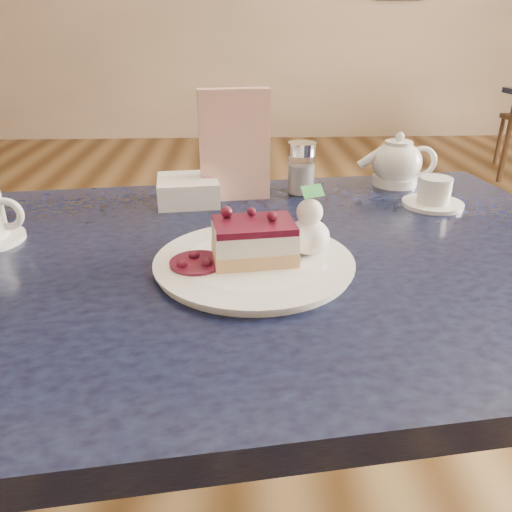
{
  "coord_description": "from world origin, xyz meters",
  "views": [
    {
      "loc": [
        0.16,
        -0.44,
        1.1
      ],
      "look_at": [
        0.19,
        0.17,
        0.82
      ],
      "focal_mm": 35.0,
      "sensor_mm": 36.0,
      "label": 1
    }
  ],
  "objects_px": {
    "main_table": "(250,296)",
    "tea_set": "(403,170)",
    "cheesecake_slice": "(254,241)",
    "dessert_plate": "(254,263)"
  },
  "relations": [
    {
      "from": "main_table",
      "to": "tea_set",
      "type": "xyz_separation_m",
      "value": [
        0.35,
        0.34,
        0.12
      ]
    },
    {
      "from": "tea_set",
      "to": "main_table",
      "type": "bearing_deg",
      "value": -136.37
    },
    {
      "from": "main_table",
      "to": "cheesecake_slice",
      "type": "bearing_deg",
      "value": -90.0
    },
    {
      "from": "cheesecake_slice",
      "to": "tea_set",
      "type": "distance_m",
      "value": 0.52
    },
    {
      "from": "dessert_plate",
      "to": "cheesecake_slice",
      "type": "distance_m",
      "value": 0.04
    },
    {
      "from": "tea_set",
      "to": "dessert_plate",
      "type": "bearing_deg",
      "value": -131.89
    },
    {
      "from": "dessert_plate",
      "to": "cheesecake_slice",
      "type": "height_order",
      "value": "cheesecake_slice"
    },
    {
      "from": "main_table",
      "to": "tea_set",
      "type": "distance_m",
      "value": 0.5
    },
    {
      "from": "cheesecake_slice",
      "to": "main_table",
      "type": "bearing_deg",
      "value": 90.0
    },
    {
      "from": "dessert_plate",
      "to": "cheesecake_slice",
      "type": "xyz_separation_m",
      "value": [
        0.0,
        0.0,
        0.04
      ]
    }
  ]
}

